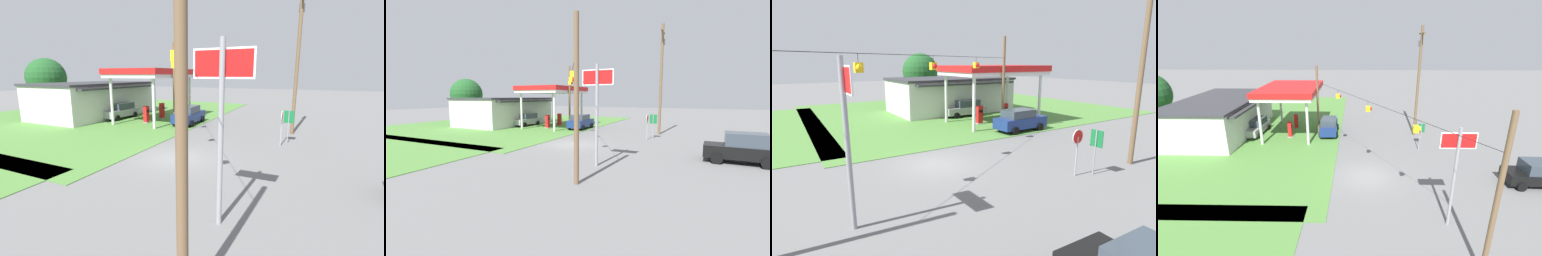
{
  "view_description": "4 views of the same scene",
  "coord_description": "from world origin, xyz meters",
  "views": [
    {
      "loc": [
        -13.07,
        -7.08,
        4.97
      ],
      "look_at": [
        3.26,
        0.44,
        1.2
      ],
      "focal_mm": 24.0,
      "sensor_mm": 36.0,
      "label": 1
    },
    {
      "loc": [
        -19.64,
        -10.33,
        4.16
      ],
      "look_at": [
        1.78,
        0.25,
        1.24
      ],
      "focal_mm": 24.0,
      "sensor_mm": 36.0,
      "label": 2
    },
    {
      "loc": [
        -7.33,
        -14.93,
        5.85
      ],
      "look_at": [
        2.78,
        1.31,
        1.61
      ],
      "focal_mm": 28.0,
      "sensor_mm": 36.0,
      "label": 3
    },
    {
      "loc": [
        -18.27,
        0.94,
        10.33
      ],
      "look_at": [
        3.13,
        1.38,
        3.06
      ],
      "focal_mm": 24.0,
      "sensor_mm": 36.0,
      "label": 4
    }
  ],
  "objects": [
    {
      "name": "utility_pole_main",
      "position": [
        9.84,
        -5.89,
        6.58
      ],
      "size": [
        2.2,
        0.44,
        11.87
      ],
      "color": "brown",
      "rests_on": "ground"
    },
    {
      "name": "stop_sign_overhead",
      "position": [
        -5.48,
        -4.6,
        4.21
      ],
      "size": [
        0.22,
        1.97,
        6.05
      ],
      "color": "gray",
      "rests_on": "ground"
    },
    {
      "name": "gas_station_canopy",
      "position": [
        10.4,
        8.24,
        5.01
      ],
      "size": [
        9.07,
        6.28,
        5.53
      ],
      "color": "silver",
      "rests_on": "ground"
    },
    {
      "name": "fuel_pump_far",
      "position": [
        11.94,
        8.23,
        0.85
      ],
      "size": [
        0.71,
        0.56,
        1.77
      ],
      "color": "gray",
      "rests_on": "ground"
    },
    {
      "name": "car_on_crossroad",
      "position": [
        -0.96,
        -12.58,
        0.98
      ],
      "size": [
        2.21,
        4.25,
        1.93
      ],
      "rotation": [
        0.0,
        0.0,
        1.54
      ],
      "color": "black",
      "rests_on": "ground"
    },
    {
      "name": "gas_station_store",
      "position": [
        10.33,
        16.63,
        2.03
      ],
      "size": [
        13.73,
        8.53,
        4.02
      ],
      "color": "silver",
      "rests_on": "ground"
    },
    {
      "name": "car_at_pumps_front",
      "position": [
        10.1,
        3.97,
        0.97
      ],
      "size": [
        4.72,
        2.23,
        1.89
      ],
      "rotation": [
        0.0,
        0.0,
        0.03
      ],
      "color": "navy",
      "rests_on": "ground"
    },
    {
      "name": "fuel_pump_near",
      "position": [
        8.85,
        8.23,
        0.85
      ],
      "size": [
        0.71,
        0.56,
        1.77
      ],
      "color": "gray",
      "rests_on": "ground"
    },
    {
      "name": "stop_sign_roadside",
      "position": [
        5.47,
        -5.42,
        1.81
      ],
      "size": [
        0.8,
        0.08,
        2.5
      ],
      "rotation": [
        0.0,
        0.0,
        3.14
      ],
      "color": "#99999E",
      "rests_on": "ground"
    },
    {
      "name": "route_sign",
      "position": [
        6.48,
        -5.8,
        1.71
      ],
      "size": [
        0.1,
        0.7,
        2.4
      ],
      "color": "gray",
      "rests_on": "ground"
    },
    {
      "name": "ground_plane",
      "position": [
        0.0,
        0.0,
        0.0
      ],
      "size": [
        160.0,
        160.0,
        0.0
      ],
      "primitive_type": "plane",
      "color": "slate"
    },
    {
      "name": "signal_span_gantry",
      "position": [
        -0.0,
        -0.01,
        4.27
      ],
      "size": [
        18.26,
        10.24,
        7.92
      ],
      "color": "brown",
      "rests_on": "ground"
    },
    {
      "name": "grass_verge_station_corner",
      "position": [
        12.4,
        16.65,
        0.02
      ],
      "size": [
        36.0,
        28.0,
        0.04
      ],
      "primitive_type": "cube",
      "color": "#4C7F38",
      "rests_on": "ground"
    },
    {
      "name": "car_at_pumps_rear",
      "position": [
        9.89,
        12.5,
        0.93
      ],
      "size": [
        4.72,
        2.26,
        1.81
      ],
      "rotation": [
        0.0,
        0.0,
        3.1
      ],
      "color": "#9E9EA3",
      "rests_on": "ground"
    },
    {
      "name": "tree_behind_station",
      "position": [
        10.02,
        24.57,
        4.57
      ],
      "size": [
        4.95,
        4.95,
        7.06
      ],
      "color": "#4C3828",
      "rests_on": "ground"
    }
  ]
}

